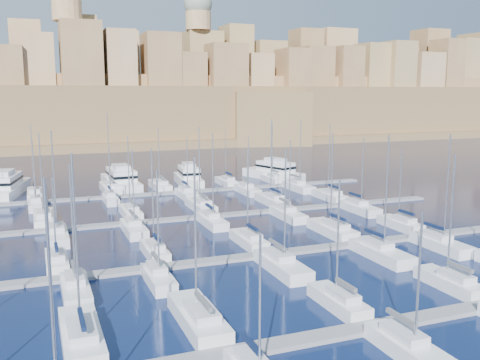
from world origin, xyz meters
name	(u,v)px	position (x,y,z in m)	size (l,w,h in m)	color
ground	(229,233)	(0.00, 0.00, 0.00)	(600.00, 600.00, 0.00)	black
pontoon_near	(367,328)	(0.00, -34.00, 0.20)	(84.00, 2.00, 0.40)	slate
pontoon_mid_near	(263,255)	(0.00, -12.00, 0.20)	(84.00, 2.00, 0.40)	slate
pontoon_mid_far	(208,216)	(0.00, 10.00, 0.20)	(84.00, 2.00, 0.40)	slate
pontoon_far	(174,193)	(0.00, 32.00, 0.20)	(84.00, 2.00, 0.40)	slate
sailboat_1	(81,336)	(-22.77, -28.09, 0.77)	(3.02, 10.07, 15.63)	white
sailboat_2	(199,318)	(-13.07, -28.09, 0.76)	(3.02, 10.06, 14.89)	white
sailboat_3	(339,301)	(0.22, -29.15, 0.72)	(2.37, 7.91, 12.44)	white
sailboat_4	(451,282)	(13.52, -28.96, 0.74)	(2.49, 8.29, 14.13)	white
sailboat_9	(410,349)	(0.25, -39.17, 0.72)	(2.57, 8.56, 11.76)	white
sailboat_13	(57,261)	(-23.71, -7.12, 0.70)	(2.39, 7.96, 10.69)	white
sailboat_14	(155,251)	(-12.33, -7.22, 0.73)	(2.33, 7.77, 13.54)	white
sailboat_15	(249,240)	(0.24, -6.94, 0.73)	(2.50, 8.34, 12.90)	white
sailboat_16	(332,229)	(13.25, -6.25, 0.75)	(2.92, 9.74, 14.68)	white
sailboat_17	(401,224)	(24.35, -6.99, 0.72)	(2.47, 8.23, 12.08)	white
sailboat_19	(76,289)	(-22.40, -17.19, 0.74)	(2.58, 8.61, 13.61)	white
sailboat_20	(158,278)	(-14.04, -16.78, 0.72)	(2.33, 7.76, 12.47)	white
sailboat_21	(282,265)	(-0.21, -17.80, 0.75)	(2.95, 9.83, 14.13)	white
sailboat_22	(381,252)	(13.03, -17.80, 0.76)	(2.95, 9.83, 15.35)	white
sailboat_23	(440,244)	(22.37, -17.49, 0.75)	(2.76, 9.20, 15.08)	white
sailboat_25	(44,218)	(-24.58, 15.77, 0.75)	(2.93, 9.78, 14.10)	white
sailboat_26	(131,212)	(-11.39, 15.25, 0.73)	(2.62, 8.72, 13.27)	white
sailboat_27	(201,206)	(0.64, 15.84, 0.75)	(2.98, 9.92, 14.46)	white
sailboat_28	(272,200)	(13.92, 15.63, 0.76)	(2.85, 9.49, 15.48)	white
sailboat_29	(330,196)	(25.67, 15.43, 0.75)	(2.72, 9.08, 14.39)	white
sailboat_31	(57,235)	(-23.18, 4.50, 0.76)	(2.77, 9.24, 15.21)	white
sailboat_32	(134,228)	(-12.77, 4.67, 0.73)	(2.66, 8.88, 12.37)	white
sailboat_33	(212,221)	(-0.96, 4.89, 0.74)	(2.53, 8.43, 14.27)	white
sailboat_34	(288,214)	(11.63, 4.69, 0.73)	(2.65, 8.85, 12.90)	white
sailboat_35	(359,208)	(24.86, 4.54, 0.73)	(2.74, 9.15, 12.85)	white
sailboat_37	(35,194)	(-25.72, 37.38, 0.74)	(2.70, 8.99, 14.24)	white
sailboat_38	(111,188)	(-11.46, 38.21, 0.77)	(3.20, 10.67, 16.01)	white
sailboat_39	(160,186)	(-1.43, 37.81, 0.74)	(2.96, 9.87, 13.00)	white
sailboat_40	(227,182)	(13.04, 37.23, 0.73)	(2.61, 8.69, 12.47)	white
sailboat_41	(273,179)	(23.86, 37.00, 0.73)	(2.47, 8.22, 13.39)	white
sailboat_43	(36,205)	(-25.62, 27.12, 0.72)	(2.39, 7.96, 12.46)	white
sailboat_44	(111,199)	(-12.94, 27.37, 0.70)	(2.24, 7.46, 10.42)	white
sailboat_45	(187,194)	(1.22, 26.69, 0.72)	(2.65, 8.84, 11.84)	white
sailboat_46	(247,190)	(13.63, 26.80, 0.72)	(2.58, 8.61, 11.68)	white
sailboat_47	(298,187)	(24.67, 26.28, 0.76)	(2.90, 9.67, 14.92)	white
motor_yacht_a	(5,186)	(-31.03, 42.42, 1.73)	(9.19, 19.30, 5.25)	white
motor_yacht_b	(121,180)	(-8.73, 42.36, 1.73)	(6.06, 18.59, 5.25)	white
motor_yacht_c	(189,177)	(5.43, 40.41, 1.73)	(5.79, 14.75, 5.25)	white
motor_yacht_d	(274,172)	(26.09, 41.23, 1.73)	(9.95, 16.74, 5.25)	white
fortified_city	(97,105)	(-0.19, 155.26, 14.74)	(460.00, 108.95, 59.52)	brown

